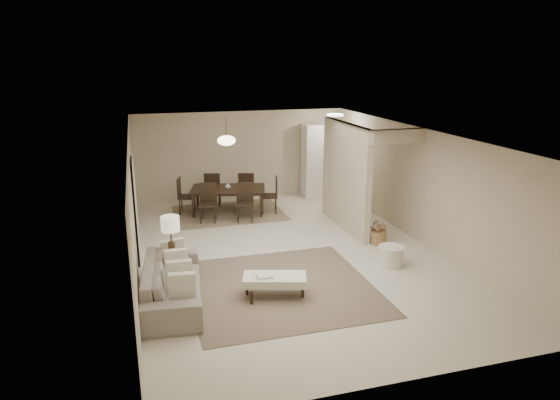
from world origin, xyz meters
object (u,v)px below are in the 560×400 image
object	(u,v)px
round_pouf	(391,256)
wicker_basket	(378,237)
pantry_cabinet	(323,160)
sofa	(173,283)
side_table	(173,273)
ottoman_bench	(275,280)
dining_table	(228,201)

from	to	relation	value
round_pouf	wicker_basket	distance (m)	1.20
pantry_cabinet	sofa	size ratio (longest dim) A/B	0.90
side_table	wicker_basket	bearing A→B (deg)	12.42
round_pouf	ottoman_bench	bearing A→B (deg)	-165.73
ottoman_bench	dining_table	world-z (taller)	dining_table
pantry_cabinet	ottoman_bench	bearing A→B (deg)	-117.71
pantry_cabinet	wicker_basket	size ratio (longest dim) A/B	6.14
sofa	dining_table	xyz separation A→B (m)	(1.79, 4.62, -0.01)
ottoman_bench	wicker_basket	bearing A→B (deg)	48.41
pantry_cabinet	round_pouf	bearing A→B (deg)	-96.35
side_table	round_pouf	distance (m)	4.16
round_pouf	dining_table	bearing A→B (deg)	119.57
ottoman_bench	sofa	bearing A→B (deg)	-173.92
side_table	round_pouf	xyz separation A→B (m)	(4.16, -0.17, -0.09)
side_table	wicker_basket	world-z (taller)	side_table
pantry_cabinet	side_table	xyz separation A→B (m)	(-4.75, -5.14, -0.77)
ottoman_bench	side_table	bearing A→B (deg)	169.69
sofa	side_table	bearing A→B (deg)	-0.07
round_pouf	pantry_cabinet	bearing A→B (deg)	83.65
side_table	dining_table	world-z (taller)	dining_table
ottoman_bench	side_table	world-z (taller)	side_table
ottoman_bench	round_pouf	size ratio (longest dim) A/B	2.32
sofa	dining_table	world-z (taller)	sofa
side_table	pantry_cabinet	bearing A→B (deg)	47.24
ottoman_bench	round_pouf	xyz separation A→B (m)	(2.53, 0.64, -0.11)
pantry_cabinet	wicker_basket	bearing A→B (deg)	-93.65
sofa	round_pouf	distance (m)	4.23
side_table	dining_table	bearing A→B (deg)	67.07
pantry_cabinet	side_table	world-z (taller)	pantry_cabinet
pantry_cabinet	dining_table	xyz separation A→B (m)	(-3.01, -1.03, -0.72)
pantry_cabinet	dining_table	world-z (taller)	pantry_cabinet
pantry_cabinet	ottoman_bench	distance (m)	6.76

